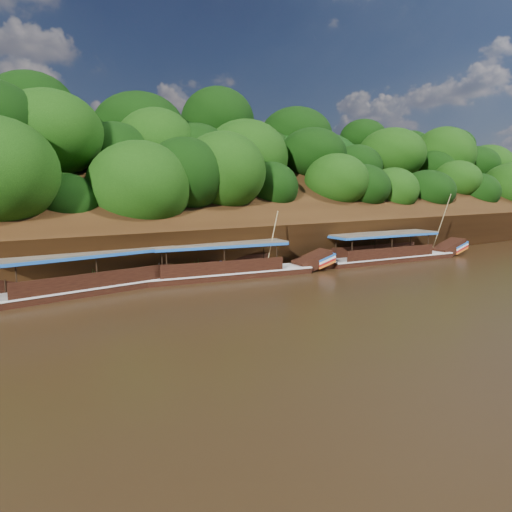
# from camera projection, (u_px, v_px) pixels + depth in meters

# --- Properties ---
(ground) EXTENTS (160.00, 160.00, 0.00)m
(ground) POSITION_uv_depth(u_px,v_px,m) (330.00, 293.00, 32.06)
(ground) COLOR black
(ground) RESTS_ON ground
(riverbank) EXTENTS (120.00, 30.06, 19.40)m
(riverbank) POSITION_uv_depth(u_px,v_px,m) (176.00, 235.00, 50.37)
(riverbank) COLOR black
(riverbank) RESTS_ON ground
(boat_0) EXTENTS (16.48, 4.29, 6.58)m
(boat_0) POSITION_uv_depth(u_px,v_px,m) (397.00, 254.00, 45.75)
(boat_0) COLOR black
(boat_0) RESTS_ON ground
(boat_1) EXTENTS (15.70, 4.52, 5.48)m
(boat_1) POSITION_uv_depth(u_px,v_px,m) (239.00, 269.00, 37.77)
(boat_1) COLOR black
(boat_1) RESTS_ON ground
(boat_2) EXTENTS (17.38, 4.64, 5.81)m
(boat_2) POSITION_uv_depth(u_px,v_px,m) (116.00, 280.00, 33.32)
(boat_2) COLOR black
(boat_2) RESTS_ON ground
(reeds) EXTENTS (49.05, 2.63, 2.17)m
(reeds) POSITION_uv_depth(u_px,v_px,m) (212.00, 264.00, 37.99)
(reeds) COLOR #346B1A
(reeds) RESTS_ON ground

